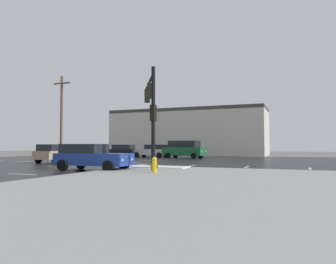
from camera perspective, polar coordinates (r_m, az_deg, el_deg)
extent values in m
plane|color=slate|center=(26.39, -8.44, -5.64)|extent=(120.00, 120.00, 0.00)
cube|color=#232326|center=(26.39, -8.44, -5.61)|extent=(44.00, 44.00, 0.02)
cube|color=#9E9E99|center=(10.90, 15.01, -9.95)|extent=(18.00, 18.00, 0.14)
cube|color=white|center=(20.54, -2.01, -6.13)|extent=(4.00, 1.60, 0.06)
cube|color=silver|center=(18.49, -24.45, -6.80)|extent=(2.00, 0.15, 0.01)
cube|color=silver|center=(21.44, -16.64, -6.27)|extent=(2.00, 0.15, 0.01)
cube|color=silver|center=(24.68, -10.81, -5.79)|extent=(2.00, 0.15, 0.01)
cube|color=silver|center=(28.13, -6.37, -5.39)|extent=(2.00, 0.15, 0.01)
cube|color=silver|center=(31.70, -2.92, -5.06)|extent=(2.00, 0.15, 0.01)
cube|color=silver|center=(35.36, -0.18, -4.78)|extent=(2.00, 0.15, 0.01)
cube|color=silver|center=(39.09, 2.04, -4.55)|extent=(2.00, 0.15, 0.01)
cube|color=silver|center=(42.87, 3.87, -4.35)|extent=(2.00, 0.15, 0.01)
cube|color=silver|center=(32.60, -23.84, -4.79)|extent=(0.15, 2.00, 0.01)
cube|color=silver|center=(29.87, -18.46, -5.11)|extent=(0.15, 2.00, 0.01)
cube|color=silver|center=(27.45, -12.06, -5.43)|extent=(0.15, 2.00, 0.01)
cube|color=silver|center=(25.43, -4.53, -5.73)|extent=(0.15, 2.00, 0.01)
cube|color=silver|center=(23.92, 4.12, -5.94)|extent=(0.15, 2.00, 0.01)
cube|color=silver|center=(23.01, 13.69, -6.02)|extent=(0.15, 2.00, 0.01)
cube|color=silver|center=(22.78, 23.75, -5.93)|extent=(0.15, 2.00, 0.01)
cube|color=silver|center=(21.20, -5.74, -6.40)|extent=(0.45, 7.00, 0.01)
cylinder|color=black|center=(18.19, -2.62, 2.47)|extent=(0.22, 0.22, 5.83)
cylinder|color=black|center=(20.82, -3.26, 8.85)|extent=(2.46, 4.05, 0.14)
cube|color=black|center=(20.48, -3.20, 7.26)|extent=(0.45, 0.42, 0.95)
sphere|color=#19D833|center=(20.68, -3.24, 7.97)|extent=(0.20, 0.20, 0.20)
cube|color=black|center=(22.52, -3.69, 6.39)|extent=(0.45, 0.42, 0.95)
sphere|color=#19D833|center=(22.72, -3.72, 7.04)|extent=(0.20, 0.20, 0.20)
cube|color=black|center=(18.21, -2.62, 3.37)|extent=(0.28, 0.36, 0.90)
cylinder|color=gold|center=(16.52, -2.44, -6.11)|extent=(0.26, 0.26, 0.60)
sphere|color=gold|center=(16.50, -2.44, -4.83)|extent=(0.25, 0.25, 0.25)
cylinder|color=gold|center=(16.59, -3.01, -5.99)|extent=(0.12, 0.11, 0.11)
cylinder|color=gold|center=(16.45, -1.86, -6.03)|extent=(0.12, 0.11, 0.11)
cube|color=beige|center=(49.52, 3.57, -0.39)|extent=(23.18, 8.00, 6.42)
cube|color=#3F3D3A|center=(49.76, 3.56, 3.59)|extent=(23.18, 8.00, 0.50)
cube|color=navy|center=(19.74, -12.97, -4.68)|extent=(4.55, 1.92, 0.70)
cube|color=black|center=(20.10, -14.56, -2.84)|extent=(2.52, 1.72, 0.55)
cylinder|color=black|center=(19.75, -7.80, -5.74)|extent=(0.67, 0.24, 0.66)
cylinder|color=black|center=(18.19, -10.50, -6.02)|extent=(0.67, 0.24, 0.66)
cylinder|color=black|center=(21.36, -15.08, -5.42)|extent=(0.67, 0.24, 0.66)
cylinder|color=black|center=(19.93, -18.11, -5.61)|extent=(0.67, 0.24, 0.66)
sphere|color=white|center=(19.13, -6.48, -4.81)|extent=(0.18, 0.18, 0.18)
sphere|color=white|center=(18.12, -8.14, -4.94)|extent=(0.18, 0.18, 0.18)
cube|color=#195933|center=(37.39, 2.88, -3.42)|extent=(4.99, 2.47, 0.95)
cube|color=black|center=(37.38, 2.87, -2.11)|extent=(3.54, 2.16, 0.75)
cylinder|color=black|center=(37.62, 5.77, -4.12)|extent=(0.68, 0.29, 0.66)
cylinder|color=black|center=(35.83, 4.57, -4.22)|extent=(0.68, 0.29, 0.66)
cylinder|color=black|center=(38.99, 1.33, -4.07)|extent=(0.68, 0.29, 0.66)
cylinder|color=black|center=(37.27, -0.04, -4.15)|extent=(0.68, 0.29, 0.66)
sphere|color=white|center=(37.01, 6.58, -3.41)|extent=(0.18, 0.18, 0.18)
sphere|color=white|center=(35.86, 5.84, -3.45)|extent=(0.18, 0.18, 0.18)
cube|color=black|center=(41.04, -8.71, -3.47)|extent=(4.62, 2.12, 0.70)
cube|color=black|center=(40.73, -7.85, -2.60)|extent=(2.59, 1.83, 0.55)
cylinder|color=black|center=(40.97, -11.19, -3.94)|extent=(0.67, 0.27, 0.66)
cylinder|color=black|center=(42.55, -10.01, -3.89)|extent=(0.67, 0.27, 0.66)
cylinder|color=black|center=(39.57, -7.31, -4.03)|extent=(0.67, 0.27, 0.66)
cylinder|color=black|center=(41.21, -6.24, -3.97)|extent=(0.67, 0.27, 0.66)
sphere|color=white|center=(41.57, -11.78, -3.43)|extent=(0.18, 0.18, 0.18)
sphere|color=white|center=(42.57, -11.01, -3.41)|extent=(0.18, 0.18, 0.18)
cube|color=#B7BABF|center=(39.54, -2.96, -3.54)|extent=(4.58, 2.02, 0.70)
cube|color=black|center=(39.22, -2.08, -2.64)|extent=(2.55, 1.78, 0.55)
cylinder|color=black|center=(39.50, -5.54, -4.04)|extent=(0.67, 0.25, 0.66)
cylinder|color=black|center=(41.06, -4.26, -3.98)|extent=(0.67, 0.25, 0.66)
cylinder|color=black|center=(38.05, -1.55, -4.11)|extent=(0.67, 0.25, 0.66)
cylinder|color=black|center=(39.67, -0.39, -4.04)|extent=(0.67, 0.25, 0.66)
sphere|color=white|center=(40.11, -6.13, -3.51)|extent=(0.18, 0.18, 0.18)
sphere|color=white|center=(41.11, -5.30, -3.48)|extent=(0.18, 0.18, 0.18)
cube|color=tan|center=(29.59, -18.52, -3.82)|extent=(1.90, 4.54, 0.70)
cube|color=black|center=(29.07, -19.39, -2.61)|extent=(1.71, 2.51, 0.55)
cylinder|color=black|center=(31.34, -17.89, -4.38)|extent=(0.24, 0.66, 0.66)
cylinder|color=black|center=(30.19, -15.31, -4.49)|extent=(0.24, 0.66, 0.66)
cylinder|color=black|center=(29.11, -21.87, -4.49)|extent=(0.24, 0.66, 0.66)
cylinder|color=black|center=(27.86, -19.25, -4.63)|extent=(0.24, 0.66, 0.66)
sphere|color=white|center=(31.63, -16.63, -3.74)|extent=(0.18, 0.18, 0.18)
sphere|color=white|center=(30.90, -14.99, -3.80)|extent=(0.18, 0.18, 0.18)
cylinder|color=brown|center=(38.24, -18.28, 2.47)|extent=(0.28, 0.28, 9.31)
cube|color=brown|center=(38.75, -18.21, 8.16)|extent=(2.20, 0.14, 0.14)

